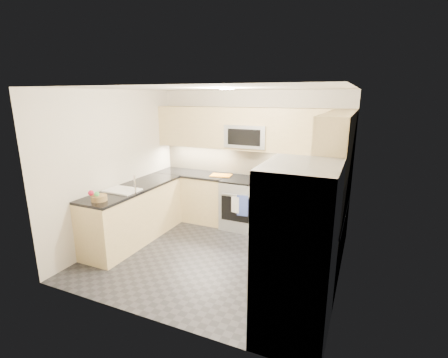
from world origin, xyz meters
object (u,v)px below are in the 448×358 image
(cutting_board, at_px, (221,175))
(fruit_basket, at_px, (99,198))
(microwave, at_px, (248,136))
(gas_range, at_px, (244,204))
(utensil_bowl, at_px, (327,184))
(refrigerator, at_px, (297,253))

(cutting_board, distance_m, fruit_basket, 2.29)
(microwave, relative_size, cutting_board, 1.99)
(gas_range, xyz_separation_m, microwave, (0.00, 0.12, 1.24))
(gas_range, xyz_separation_m, utensil_bowl, (1.45, -0.10, 0.57))
(gas_range, distance_m, cutting_board, 0.69)
(microwave, bearing_deg, gas_range, -90.00)
(microwave, distance_m, utensil_bowl, 1.62)
(refrigerator, bearing_deg, gas_range, 120.88)
(cutting_board, relative_size, fruit_basket, 1.71)
(gas_range, relative_size, microwave, 1.20)
(gas_range, relative_size, utensil_bowl, 3.09)
(utensil_bowl, bearing_deg, fruit_basket, -146.24)
(refrigerator, bearing_deg, utensil_bowl, 89.96)
(microwave, xyz_separation_m, cutting_board, (-0.49, -0.10, -0.75))
(microwave, relative_size, refrigerator, 0.42)
(refrigerator, height_order, fruit_basket, refrigerator)
(utensil_bowl, relative_size, fruit_basket, 1.32)
(gas_range, height_order, microwave, microwave)
(microwave, bearing_deg, fruit_basket, -123.92)
(gas_range, bearing_deg, utensil_bowl, -3.99)
(refrigerator, bearing_deg, microwave, 119.62)
(cutting_board, bearing_deg, gas_range, -3.28)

